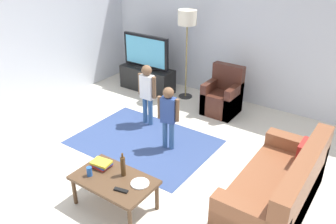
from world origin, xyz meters
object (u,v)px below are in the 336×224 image
(tv_stand, at_px, (147,79))
(armchair, at_px, (223,97))
(bottle, at_px, (123,166))
(tv_remote, at_px, (121,190))
(child_near_tv, at_px, (147,90))
(book_stack, at_px, (101,164))
(tv, at_px, (146,52))
(couch, at_px, (280,191))
(plate, at_px, (140,183))
(floor_lamp, at_px, (187,22))
(soda_can, at_px, (89,171))
(coffee_table, at_px, (114,182))
(child_center, at_px, (168,113))

(tv_stand, height_order, armchair, armchair)
(tv_stand, bearing_deg, bottle, -56.62)
(tv_remote, bearing_deg, armchair, 83.15)
(child_near_tv, distance_m, book_stack, 1.96)
(child_near_tv, bearing_deg, tv, 128.65)
(couch, bearing_deg, tv_stand, 150.26)
(armchair, bearing_deg, plate, -81.88)
(floor_lamp, xyz_separation_m, soda_can, (0.78, -3.41, -1.06))
(book_stack, relative_size, plate, 1.20)
(tv, distance_m, plate, 3.80)
(tv_stand, xyz_separation_m, coffee_table, (1.94, -3.14, 0.13))
(couch, height_order, child_near_tv, child_near_tv)
(tv, xyz_separation_m, child_near_tv, (0.96, -1.20, -0.19))
(child_near_tv, bearing_deg, bottle, -60.18)
(tv, relative_size, plate, 5.00)
(tv_stand, xyz_separation_m, tv, (-0.00, -0.02, 0.60))
(soda_can, bearing_deg, tv_stand, 116.99)
(coffee_table, height_order, book_stack, book_stack)
(coffee_table, xyz_separation_m, soda_can, (-0.28, -0.12, 0.11))
(tv, bearing_deg, couch, -29.49)
(tv_stand, relative_size, plate, 5.45)
(book_stack, bearing_deg, couch, 26.46)
(armchair, relative_size, coffee_table, 0.90)
(tv_stand, height_order, tv_remote, tv_stand)
(tv, distance_m, couch, 4.19)
(tv_stand, xyz_separation_m, book_stack, (1.65, -3.05, 0.22))
(floor_lamp, xyz_separation_m, plate, (1.38, -3.19, -1.12))
(tv_stand, distance_m, tv_remote, 3.92)
(armchair, height_order, coffee_table, armchair)
(tv_stand, relative_size, child_near_tv, 1.09)
(bottle, xyz_separation_m, soda_can, (-0.33, -0.24, -0.07))
(tv_stand, bearing_deg, coffee_table, -58.29)
(child_near_tv, distance_m, child_center, 0.89)
(couch, height_order, bottle, couch)
(tv, xyz_separation_m, tv_remote, (2.16, -3.24, -0.42))
(tv, height_order, coffee_table, tv)
(book_stack, distance_m, bottle, 0.36)
(tv_remote, bearing_deg, coffee_table, 138.73)
(book_stack, bearing_deg, child_center, 87.08)
(child_center, xyz_separation_m, coffee_table, (0.23, -1.47, -0.25))
(child_center, relative_size, book_stack, 3.93)
(tv_stand, relative_size, tv, 1.09)
(armchair, distance_m, bottle, 3.00)
(tv_remote, bearing_deg, floor_lamp, 97.84)
(tv_stand, height_order, book_stack, book_stack)
(floor_lamp, relative_size, book_stack, 6.74)
(coffee_table, height_order, bottle, bottle)
(child_center, xyz_separation_m, soda_can, (-0.05, -1.59, -0.14))
(child_center, xyz_separation_m, tv_remote, (0.45, -1.59, -0.19))
(book_stack, xyz_separation_m, soda_can, (0.02, -0.22, 0.02))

